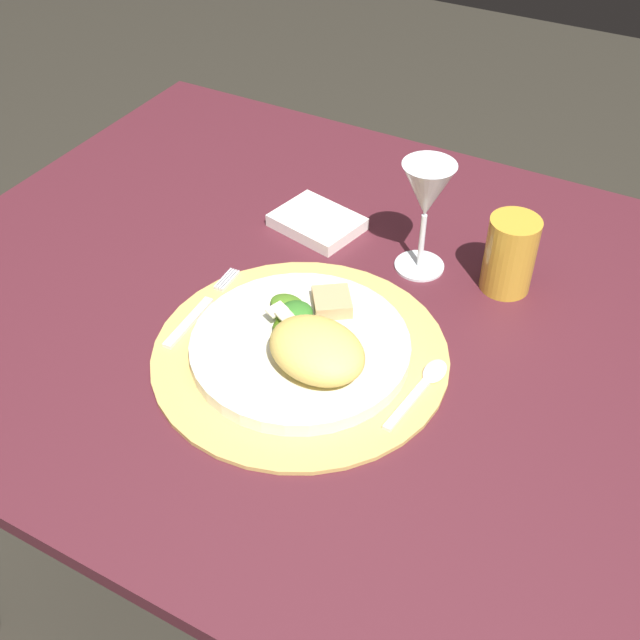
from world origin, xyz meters
The scene contains 12 objects.
ground_plane centered at (0.00, 0.00, 0.00)m, with size 6.00×6.00×0.00m, color #2B2820.
dining_table centered at (0.00, 0.00, 0.59)m, with size 1.17×0.91×0.71m.
placemat centered at (0.01, -0.11, 0.71)m, with size 0.36×0.36×0.01m, color tan.
dinner_plate centered at (0.01, -0.11, 0.72)m, with size 0.27×0.27×0.02m, color #EBE7CC.
pasta_serving centered at (0.05, -0.13, 0.76)m, with size 0.12×0.10×0.05m, color #E9C65D.
salad_greens centered at (-0.02, -0.08, 0.74)m, with size 0.08×0.08×0.03m.
bread_piece centered at (0.01, -0.03, 0.74)m, with size 0.05×0.05×0.02m, color tan.
fork centered at (-0.15, -0.10, 0.72)m, with size 0.02×0.17×0.00m.
spoon centered at (0.16, -0.08, 0.72)m, with size 0.03×0.13×0.01m.
napkin centered at (-0.11, 0.14, 0.72)m, with size 0.12×0.09×0.02m, color white.
wine_glass centered at (0.06, 0.13, 0.83)m, with size 0.07×0.07×0.16m.
amber_tumbler centered at (0.18, 0.14, 0.76)m, with size 0.07×0.07×0.11m, color gold.
Camera 1 is at (0.36, -0.70, 1.38)m, focal length 44.27 mm.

